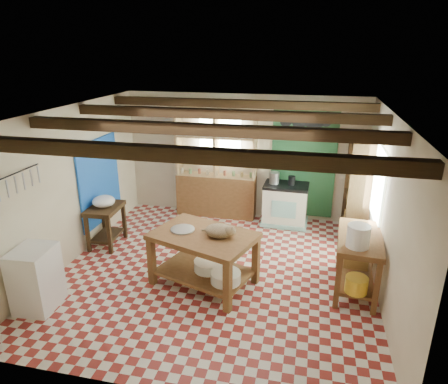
% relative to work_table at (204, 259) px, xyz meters
% --- Properties ---
extents(floor, '(5.00, 5.00, 0.02)m').
position_rel_work_table_xyz_m(floor, '(0.10, 0.36, -0.43)').
color(floor, maroon).
rests_on(floor, ground).
extents(ceiling, '(5.00, 5.00, 0.02)m').
position_rel_work_table_xyz_m(ceiling, '(0.10, 0.36, 2.18)').
color(ceiling, '#4E4E53').
rests_on(ceiling, wall_back).
extents(wall_back, '(5.00, 0.04, 2.60)m').
position_rel_work_table_xyz_m(wall_back, '(0.10, 2.86, 0.88)').
color(wall_back, beige).
rests_on(wall_back, floor).
extents(wall_front, '(5.00, 0.04, 2.60)m').
position_rel_work_table_xyz_m(wall_front, '(0.10, -2.14, 0.88)').
color(wall_front, beige).
rests_on(wall_front, floor).
extents(wall_left, '(0.04, 5.00, 2.60)m').
position_rel_work_table_xyz_m(wall_left, '(-2.40, 0.36, 0.88)').
color(wall_left, beige).
rests_on(wall_left, floor).
extents(wall_right, '(0.04, 5.00, 2.60)m').
position_rel_work_table_xyz_m(wall_right, '(2.60, 0.36, 0.88)').
color(wall_right, beige).
rests_on(wall_right, floor).
extents(ceiling_beams, '(5.00, 3.80, 0.15)m').
position_rel_work_table_xyz_m(ceiling_beams, '(0.10, 0.36, 2.06)').
color(ceiling_beams, '#382513').
rests_on(ceiling_beams, ceiling).
extents(blue_wall_patch, '(0.04, 1.40, 1.60)m').
position_rel_work_table_xyz_m(blue_wall_patch, '(-2.37, 1.26, 0.68)').
color(blue_wall_patch, blue).
rests_on(blue_wall_patch, wall_left).
extents(green_wall_patch, '(1.30, 0.04, 2.30)m').
position_rel_work_table_xyz_m(green_wall_patch, '(1.35, 2.83, 0.83)').
color(green_wall_patch, '#20502C').
rests_on(green_wall_patch, wall_back).
extents(window_back, '(0.90, 0.02, 0.80)m').
position_rel_work_table_xyz_m(window_back, '(-0.40, 2.84, 1.28)').
color(window_back, white).
rests_on(window_back, wall_back).
extents(window_right, '(0.02, 1.30, 1.20)m').
position_rel_work_table_xyz_m(window_right, '(2.58, 1.36, 0.98)').
color(window_right, white).
rests_on(window_right, wall_right).
extents(utensil_rail, '(0.06, 0.90, 0.28)m').
position_rel_work_table_xyz_m(utensil_rail, '(-2.34, -0.84, 1.36)').
color(utensil_rail, black).
rests_on(utensil_rail, wall_left).
extents(pot_rack, '(0.86, 0.12, 0.36)m').
position_rel_work_table_xyz_m(pot_rack, '(1.35, 2.41, 1.76)').
color(pot_rack, black).
rests_on(pot_rack, ceiling).
extents(shelving_unit, '(1.70, 0.34, 2.20)m').
position_rel_work_table_xyz_m(shelving_unit, '(-0.45, 2.67, 0.68)').
color(shelving_unit, tan).
rests_on(shelving_unit, floor).
extents(tall_rack, '(0.40, 0.86, 2.00)m').
position_rel_work_table_xyz_m(tall_rack, '(2.38, 2.16, 0.58)').
color(tall_rack, '#382513').
rests_on(tall_rack, floor).
extents(work_table, '(1.73, 1.42, 0.85)m').
position_rel_work_table_xyz_m(work_table, '(0.00, 0.00, 0.00)').
color(work_table, brown).
rests_on(work_table, floor).
extents(stove, '(0.91, 0.63, 0.87)m').
position_rel_work_table_xyz_m(stove, '(1.05, 2.51, 0.01)').
color(stove, white).
rests_on(stove, floor).
extents(prep_table, '(0.56, 0.78, 0.76)m').
position_rel_work_table_xyz_m(prep_table, '(-2.10, 0.87, -0.04)').
color(prep_table, '#382513').
rests_on(prep_table, floor).
extents(white_cabinet, '(0.54, 0.63, 0.90)m').
position_rel_work_table_xyz_m(white_cabinet, '(-2.12, -1.08, 0.03)').
color(white_cabinet, white).
rests_on(white_cabinet, floor).
extents(right_counter, '(0.72, 1.29, 0.89)m').
position_rel_work_table_xyz_m(right_counter, '(2.28, 0.35, 0.02)').
color(right_counter, brown).
rests_on(right_counter, floor).
extents(cat, '(0.47, 0.38, 0.19)m').
position_rel_work_table_xyz_m(cat, '(0.25, -0.03, 0.52)').
color(cat, '#9A7E59').
rests_on(cat, work_table).
extents(steel_tray, '(0.47, 0.47, 0.02)m').
position_rel_work_table_xyz_m(steel_tray, '(-0.35, 0.06, 0.43)').
color(steel_tray, '#ACADB4').
rests_on(steel_tray, work_table).
extents(basin_large, '(0.57, 0.57, 0.16)m').
position_rel_work_table_xyz_m(basin_large, '(0.06, 0.03, -0.12)').
color(basin_large, white).
rests_on(basin_large, work_table).
extents(basin_small, '(0.57, 0.57, 0.16)m').
position_rel_work_table_xyz_m(basin_small, '(0.39, -0.24, -0.12)').
color(basin_small, white).
rests_on(basin_small, work_table).
extents(kettle_left, '(0.21, 0.21, 0.23)m').
position_rel_work_table_xyz_m(kettle_left, '(0.80, 2.52, 0.56)').
color(kettle_left, '#ACADB4').
rests_on(kettle_left, stove).
extents(kettle_right, '(0.15, 0.15, 0.18)m').
position_rel_work_table_xyz_m(kettle_right, '(1.15, 2.51, 0.54)').
color(kettle_right, black).
rests_on(kettle_right, stove).
extents(enamel_bowl, '(0.43, 0.43, 0.20)m').
position_rel_work_table_xyz_m(enamel_bowl, '(-2.10, 0.87, 0.44)').
color(enamel_bowl, white).
rests_on(enamel_bowl, prep_table).
extents(white_bucket, '(0.34, 0.34, 0.31)m').
position_rel_work_table_xyz_m(white_bucket, '(2.20, 0.00, 0.63)').
color(white_bucket, white).
rests_on(white_bucket, right_counter).
extents(wicker_basket, '(0.39, 0.32, 0.25)m').
position_rel_work_table_xyz_m(wicker_basket, '(2.30, 0.64, -0.06)').
color(wicker_basket, '#A67F42').
rests_on(wicker_basket, right_counter).
extents(yellow_tub, '(0.34, 0.34, 0.23)m').
position_rel_work_table_xyz_m(yellow_tub, '(2.24, -0.10, -0.07)').
color(yellow_tub, yellow).
rests_on(yellow_tub, right_counter).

